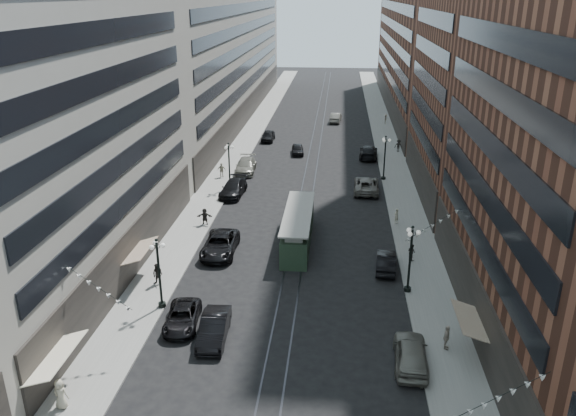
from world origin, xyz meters
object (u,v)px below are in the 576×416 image
(car_12, at_px, (368,152))
(streetcar, at_px, (298,229))
(lamppost_sw_far, at_px, (159,271))
(lamppost_sw_mid, at_px, (229,164))
(car_7, at_px, (220,245))
(car_13, at_px, (298,149))
(pedestrian_7, at_px, (411,252))
(pedestrian_extra_0, at_px, (386,119))
(car_5, at_px, (214,328))
(pedestrian_5, at_px, (205,217))
(lamppost_se_mid, at_px, (385,156))
(pedestrian_6, at_px, (222,170))
(pedestrian_4, at_px, (447,337))
(car_2, at_px, (182,317))
(car_14, at_px, (336,117))
(lamppost_se_far, at_px, (410,257))
(car_10, at_px, (386,262))
(car_8, at_px, (246,166))
(pedestrian_9, at_px, (398,146))
(pedestrian_1, at_px, (60,394))
(pedestrian_8, at_px, (396,216))
(pedestrian_2, at_px, (158,274))
(car_4, at_px, (411,353))
(car_extra_0, at_px, (233,188))
(car_9, at_px, (268,136))
(car_11, at_px, (366,185))

(car_12, bearing_deg, streetcar, 79.48)
(lamppost_sw_far, distance_m, lamppost_sw_mid, 27.00)
(car_7, bearing_deg, car_13, 81.42)
(pedestrian_7, distance_m, pedestrian_extra_0, 54.18)
(car_5, xyz_separation_m, car_7, (-2.30, 13.12, 0.03))
(streetcar, relative_size, pedestrian_5, 6.79)
(lamppost_sw_far, distance_m, lamppost_se_mid, 36.91)
(pedestrian_6, bearing_deg, pedestrian_4, 125.17)
(pedestrian_7, bearing_deg, pedestrian_4, 147.92)
(car_12, bearing_deg, car_2, 75.56)
(car_2, relative_size, car_14, 0.95)
(lamppost_sw_far, distance_m, car_2, 3.87)
(lamppost_se_far, bearing_deg, car_10, 110.73)
(streetcar, xyz_separation_m, pedestrian_7, (10.08, -2.80, -0.55))
(car_7, bearing_deg, car_8, 92.79)
(streetcar, relative_size, car_2, 2.37)
(car_14, bearing_deg, lamppost_sw_mid, 77.44)
(car_2, bearing_deg, pedestrian_9, 62.36)
(car_12, height_order, pedestrian_7, car_12)
(pedestrian_4, bearing_deg, car_10, 31.21)
(pedestrian_6, distance_m, pedestrian_9, 27.15)
(lamppost_se_far, relative_size, pedestrian_1, 3.02)
(pedestrian_8, bearing_deg, streetcar, -11.09)
(car_8, relative_size, pedestrian_7, 3.97)
(pedestrian_2, bearing_deg, lamppost_se_mid, 68.80)
(pedestrian_4, height_order, car_13, pedestrian_4)
(car_4, height_order, pedestrian_7, car_4)
(lamppost_se_mid, xyz_separation_m, car_12, (-1.45, 10.06, -2.23))
(car_2, xyz_separation_m, car_extra_0, (-1.33, 27.06, 0.18))
(car_extra_0, bearing_deg, pedestrian_5, -93.77)
(pedestrian_6, bearing_deg, car_13, -122.90)
(car_12, xyz_separation_m, car_extra_0, (-16.15, -17.15, -0.02))
(pedestrian_1, relative_size, pedestrian_2, 1.01)
(car_2, xyz_separation_m, car_4, (15.47, -3.08, 0.20))
(car_9, distance_m, pedestrian_extra_0, 23.43)
(car_11, distance_m, car_13, 18.09)
(pedestrian_2, xyz_separation_m, car_14, (13.39, 61.70, -0.22))
(car_13, bearing_deg, car_12, -11.66)
(car_10, distance_m, pedestrian_5, 19.14)
(car_13, relative_size, car_extra_0, 0.71)
(streetcar, distance_m, car_4, 19.46)
(lamppost_sw_far, height_order, pedestrian_4, lamppost_sw_far)
(car_7, relative_size, car_12, 1.03)
(pedestrian_7, distance_m, pedestrian_9, 35.71)
(lamppost_se_mid, relative_size, car_11, 0.91)
(pedestrian_6, relative_size, car_extra_0, 0.31)
(pedestrian_2, height_order, pedestrian_8, pedestrian_2)
(pedestrian_5, bearing_deg, pedestrian_6, 91.93)
(pedestrian_2, relative_size, car_9, 0.39)
(car_12, distance_m, car_13, 10.15)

